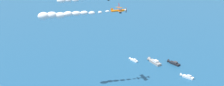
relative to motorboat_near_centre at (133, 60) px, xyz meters
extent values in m
cube|color=white|center=(0.91, 0.13, -0.09)|extent=(5.51, 2.44, 0.85)
cone|color=white|center=(-2.31, -0.33, -0.09)|extent=(1.59, 1.88, 1.70)
cube|color=silver|center=(1.30, 0.19, 0.65)|extent=(2.04, 1.61, 0.64)
cube|color=white|center=(33.97, 12.78, -0.02)|extent=(6.55, 3.94, 1.00)
cone|color=white|center=(30.36, 11.52, -0.02)|extent=(2.17, 2.41, 2.00)
cube|color=silver|center=(34.41, 12.93, 0.86)|extent=(2.59, 2.23, 0.75)
cube|color=black|center=(16.87, 17.94, 0.03)|extent=(7.08, 3.22, 1.09)
cone|color=black|center=(12.75, 17.28, 0.03)|extent=(2.07, 2.43, 2.18)
cube|color=#38383D|center=(17.37, 18.02, 0.98)|extent=(2.63, 2.10, 0.82)
cube|color=#9E9993|center=(10.19, 8.80, 0.16)|extent=(8.46, 2.74, 1.35)
cone|color=#9E9993|center=(5.02, 8.83, 0.16)|extent=(2.17, 2.71, 2.70)
cube|color=silver|center=(10.82, 8.80, 1.34)|extent=(2.97, 2.18, 1.01)
cylinder|color=black|center=(16.11, -26.50, 43.71)|extent=(0.41, 0.65, 0.61)
cylinder|color=black|center=(17.80, -27.00, 44.10)|extent=(0.41, 0.65, 0.61)
ellipsoid|color=white|center=(12.14, -41.69, 44.77)|extent=(3.30, 3.82, 2.24)
ellipsoid|color=white|center=(11.00, -44.84, 44.84)|extent=(3.73, 3.84, 2.68)
ellipsoid|color=white|center=(10.50, -48.18, 45.00)|extent=(4.38, 4.98, 3.00)
cylinder|color=orange|center=(35.21, -32.40, 44.01)|extent=(2.84, 6.44, 1.07)
cylinder|color=white|center=(36.03, -29.61, 44.01)|extent=(1.32, 0.91, 1.20)
cylinder|color=#4C4C51|center=(36.14, -29.21, 44.01)|extent=(2.64, 0.82, 2.74)
cube|color=orange|center=(35.35, -32.12, 43.75)|extent=(7.14, 3.24, 1.67)
cube|color=orange|center=(35.01, -32.03, 45.33)|extent=(7.14, 3.24, 1.67)
cylinder|color=white|center=(32.82, -31.38, 44.00)|extent=(0.46, 0.22, 1.60)
cylinder|color=white|center=(34.34, -31.83, 44.35)|extent=(0.46, 0.22, 1.60)
cylinder|color=white|center=(36.02, -32.32, 44.74)|extent=(0.46, 0.22, 1.60)
cylinder|color=white|center=(37.54, -32.77, 45.08)|extent=(0.46, 0.22, 1.60)
cube|color=orange|center=(34.29, -35.10, 44.55)|extent=(0.65, 1.16, 1.19)
cube|color=orange|center=(34.40, -35.13, 44.01)|extent=(2.61, 1.56, 0.62)
cylinder|color=black|center=(34.80, -31.44, 42.84)|extent=(0.41, 0.65, 0.61)
cylinder|color=black|center=(36.48, -31.94, 43.23)|extent=(0.41, 0.65, 0.61)
cylinder|color=#262628|center=(34.92, -32.00, 45.77)|extent=(0.28, 0.15, 0.90)
cylinder|color=red|center=(34.83, -31.97, 45.75)|extent=(0.32, 0.21, 0.79)
cylinder|color=red|center=(35.01, -32.03, 45.79)|extent=(0.32, 0.21, 0.79)
cube|color=red|center=(34.79, -31.96, 46.41)|extent=(0.48, 0.32, 0.58)
sphere|color=brown|center=(34.71, -31.94, 46.78)|extent=(0.21, 0.21, 0.21)
cylinder|color=red|center=(34.43, -31.85, 46.78)|extent=(0.28, 0.16, 0.58)
cylinder|color=red|center=(34.96, -32.01, 46.90)|extent=(0.46, 0.22, 0.49)
ellipsoid|color=white|center=(33.72, -37.03, 43.96)|extent=(1.78, 2.16, 1.18)
ellipsoid|color=white|center=(33.28, -40.39, 43.93)|extent=(1.99, 2.06, 1.42)
ellipsoid|color=white|center=(31.63, -43.39, 43.65)|extent=(2.88, 3.26, 1.97)
ellipsoid|color=white|center=(31.07, -46.70, 44.03)|extent=(3.42, 3.97, 2.32)
ellipsoid|color=white|center=(29.99, -49.87, 43.93)|extent=(3.99, 4.68, 2.68)
ellipsoid|color=white|center=(29.33, -53.16, 44.13)|extent=(4.13, 4.50, 2.89)
ellipsoid|color=white|center=(28.25, -56.32, 43.69)|extent=(4.89, 5.58, 3.34)
ellipsoid|color=white|center=(27.34, -59.54, 44.05)|extent=(5.17, 5.42, 3.68)
ellipsoid|color=white|center=(26.67, -62.83, 44.04)|extent=(5.61, 5.74, 4.04)
camera|label=1|loc=(155.66, -107.16, 84.52)|focal=55.27mm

